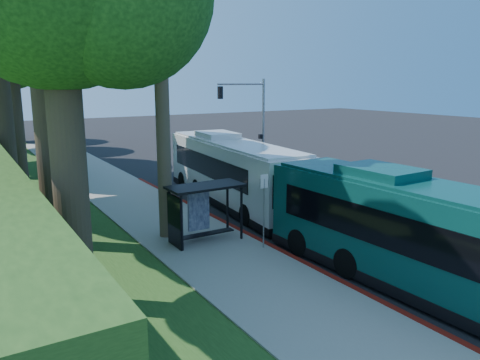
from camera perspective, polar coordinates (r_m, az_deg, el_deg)
ground at (r=26.39m, az=6.43°, el=-3.08°), size 140.00×140.00×0.00m
sidewalk at (r=22.77m, az=-8.30°, el=-5.42°), size 4.50×70.00×0.12m
red_curb at (r=20.46m, az=2.21°, el=-7.32°), size 0.25×30.00×0.13m
grass_verge at (r=26.08m, az=-24.40°, el=-4.22°), size 8.00×70.00×0.06m
bus_shelter at (r=19.81m, az=-5.04°, el=-2.73°), size 3.20×1.51×2.55m
stop_sign_pole at (r=18.86m, az=2.93°, el=-2.59°), size 0.35×0.06×3.17m
traffic_signal_pole at (r=35.91m, az=1.51°, el=8.14°), size 4.10×0.30×7.00m
tree_2 at (r=36.41m, az=-26.46°, el=16.54°), size 8.82×8.40×15.12m
tree_5 at (r=60.29m, az=-27.16°, el=12.73°), size 7.35×7.00×12.86m
white_bus at (r=26.39m, az=-0.99°, el=1.18°), size 3.90×13.12×3.85m
teal_bus at (r=16.32m, az=21.92°, el=-6.47°), size 3.22×13.14×3.89m
pickup at (r=34.10m, az=-1.01°, el=1.79°), size 3.65×6.11×1.59m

